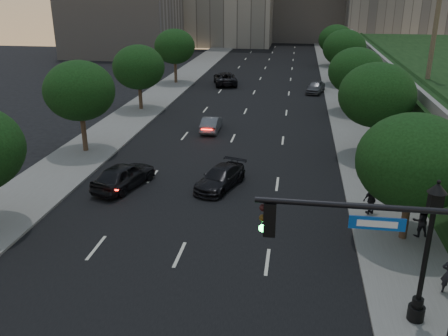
% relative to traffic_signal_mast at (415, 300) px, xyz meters
% --- Properties ---
extents(ground, '(160.00, 160.00, 0.00)m').
position_rel_traffic_signal_mast_xyz_m(ground, '(-8.27, 2.09, -3.67)').
color(ground, black).
rests_on(ground, ground).
extents(road_surface, '(16.00, 140.00, 0.02)m').
position_rel_traffic_signal_mast_xyz_m(road_surface, '(-8.27, 32.09, -3.66)').
color(road_surface, black).
rests_on(road_surface, ground).
extents(sidewalk_right, '(4.50, 140.00, 0.15)m').
position_rel_traffic_signal_mast_xyz_m(sidewalk_right, '(1.98, 32.09, -3.60)').
color(sidewalk_right, slate).
rests_on(sidewalk_right, ground).
extents(sidewalk_left, '(4.50, 140.00, 0.15)m').
position_rel_traffic_signal_mast_xyz_m(sidewalk_left, '(-18.52, 32.09, -3.60)').
color(sidewalk_left, slate).
rests_on(sidewalk_left, ground).
extents(parapet_wall, '(0.35, 90.00, 0.70)m').
position_rel_traffic_signal_mast_xyz_m(parapet_wall, '(5.23, 30.09, 0.68)').
color(parapet_wall, slate).
rests_on(parapet_wall, embankment).
extents(office_block_filler, '(18.00, 16.00, 14.00)m').
position_rel_traffic_signal_mast_xyz_m(office_block_filler, '(-34.27, 72.09, 3.33)').
color(office_block_filler, gray).
rests_on(office_block_filler, ground).
extents(tree_right_a, '(5.20, 5.20, 6.24)m').
position_rel_traffic_signal_mast_xyz_m(tree_right_a, '(2.03, 10.09, 0.35)').
color(tree_right_a, '#38281C').
rests_on(tree_right_a, ground).
extents(tree_right_b, '(5.20, 5.20, 6.74)m').
position_rel_traffic_signal_mast_xyz_m(tree_right_b, '(2.03, 22.09, 0.84)').
color(tree_right_b, '#38281C').
rests_on(tree_right_b, ground).
extents(tree_right_c, '(5.20, 5.20, 6.24)m').
position_rel_traffic_signal_mast_xyz_m(tree_right_c, '(2.03, 35.09, 0.35)').
color(tree_right_c, '#38281C').
rests_on(tree_right_c, ground).
extents(tree_right_d, '(5.20, 5.20, 6.74)m').
position_rel_traffic_signal_mast_xyz_m(tree_right_d, '(2.03, 49.09, 0.84)').
color(tree_right_d, '#38281C').
rests_on(tree_right_d, ground).
extents(tree_right_e, '(5.20, 5.20, 6.24)m').
position_rel_traffic_signal_mast_xyz_m(tree_right_e, '(2.03, 64.09, 0.35)').
color(tree_right_e, '#38281C').
rests_on(tree_right_e, ground).
extents(tree_left_b, '(5.00, 5.00, 6.71)m').
position_rel_traffic_signal_mast_xyz_m(tree_left_b, '(-18.57, 20.09, 0.90)').
color(tree_left_b, '#38281C').
rests_on(tree_left_b, ground).
extents(tree_left_c, '(5.00, 5.00, 6.34)m').
position_rel_traffic_signal_mast_xyz_m(tree_left_c, '(-18.57, 33.09, 0.53)').
color(tree_left_c, '#38281C').
rests_on(tree_left_c, ground).
extents(tree_left_d, '(5.00, 5.00, 6.71)m').
position_rel_traffic_signal_mast_xyz_m(tree_left_d, '(-18.57, 47.09, 0.90)').
color(tree_left_d, '#38281C').
rests_on(tree_left_d, ground).
extents(traffic_signal_mast, '(5.68, 0.56, 7.00)m').
position_rel_traffic_signal_mast_xyz_m(traffic_signal_mast, '(0.00, 0.00, 0.00)').
color(traffic_signal_mast, black).
rests_on(traffic_signal_mast, ground).
extents(street_lamp, '(0.64, 0.64, 5.62)m').
position_rel_traffic_signal_mast_xyz_m(street_lamp, '(1.30, 3.88, -1.04)').
color(street_lamp, black).
rests_on(street_lamp, ground).
extents(sedan_near_left, '(3.13, 4.99, 1.59)m').
position_rel_traffic_signal_mast_xyz_m(sedan_near_left, '(-13.45, 14.18, -2.88)').
color(sedan_near_left, black).
rests_on(sedan_near_left, ground).
extents(sedan_mid_left, '(1.39, 3.90, 1.28)m').
position_rel_traffic_signal_mast_xyz_m(sedan_mid_left, '(-10.35, 26.89, -3.03)').
color(sedan_mid_left, '#54565C').
rests_on(sedan_mid_left, ground).
extents(sedan_far_left, '(3.85, 6.08, 1.56)m').
position_rel_traffic_signal_mast_xyz_m(sedan_far_left, '(-12.27, 47.18, -2.89)').
color(sedan_far_left, black).
rests_on(sedan_far_left, ground).
extents(sedan_near_right, '(3.07, 4.73, 1.27)m').
position_rel_traffic_signal_mast_xyz_m(sedan_near_right, '(-7.68, 15.08, -3.03)').
color(sedan_near_right, black).
rests_on(sedan_near_right, ground).
extents(sedan_far_right, '(2.54, 4.37, 1.40)m').
position_rel_traffic_signal_mast_xyz_m(sedan_far_right, '(-1.27, 43.93, -2.97)').
color(sedan_far_right, '#525359').
rests_on(sedan_far_right, ground).
extents(pedestrian_b, '(0.92, 0.79, 1.65)m').
position_rel_traffic_signal_mast_xyz_m(pedestrian_b, '(2.82, 10.37, -2.70)').
color(pedestrian_b, black).
rests_on(pedestrian_b, sidewalk_right).
extents(pedestrian_c, '(1.05, 0.79, 1.66)m').
position_rel_traffic_signal_mast_xyz_m(pedestrian_c, '(0.82, 12.50, -2.69)').
color(pedestrian_c, black).
rests_on(pedestrian_c, sidewalk_right).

